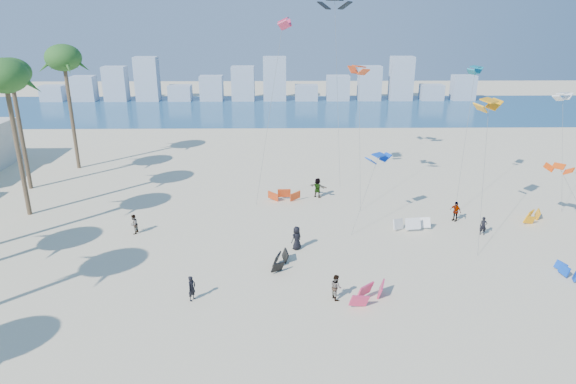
{
  "coord_description": "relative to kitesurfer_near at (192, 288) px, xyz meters",
  "views": [
    {
      "loc": [
        2.46,
        -19.56,
        17.34
      ],
      "look_at": [
        3.0,
        16.0,
        4.5
      ],
      "focal_mm": 32.0,
      "sensor_mm": 36.0,
      "label": 1
    }
  ],
  "objects": [
    {
      "name": "ocean",
      "position": [
        3.12,
        63.45,
        -0.82
      ],
      "size": [
        220.0,
        220.0,
        0.0
      ],
      "primitive_type": "plane",
      "color": "navy",
      "rests_on": "ground"
    },
    {
      "name": "kitesurfer_near",
      "position": [
        0.0,
        0.0,
        0.0
      ],
      "size": [
        0.64,
        0.72,
        1.66
      ],
      "primitive_type": "imported",
      "rotation": [
        0.0,
        0.0,
        1.05
      ],
      "color": "black",
      "rests_on": "ground"
    },
    {
      "name": "kitesurfer_mid",
      "position": [
        9.02,
        0.05,
        0.0
      ],
      "size": [
        0.86,
        0.97,
        1.66
      ],
      "primitive_type": "imported",
      "rotation": [
        0.0,
        0.0,
        1.91
      ],
      "color": "gray",
      "rests_on": "ground"
    },
    {
      "name": "kitesurfers_far",
      "position": [
        13.86,
        11.31,
        0.09
      ],
      "size": [
        36.16,
        14.08,
        1.93
      ],
      "color": "black",
      "rests_on": "ground"
    },
    {
      "name": "grounded_kites",
      "position": [
        13.54,
        8.44,
        -0.36
      ],
      "size": [
        24.11,
        19.88,
        1.03
      ],
      "color": "black",
      "rests_on": "ground"
    },
    {
      "name": "flying_kites",
      "position": [
        16.38,
        18.13,
        11.88
      ],
      "size": [
        28.92,
        21.95,
        18.58
      ],
      "color": "blue",
      "rests_on": "ground"
    },
    {
      "name": "distant_skyline",
      "position": [
        1.93,
        73.45,
        2.26
      ],
      "size": [
        85.0,
        3.0,
        8.4
      ],
      "color": "#9EADBF",
      "rests_on": "ground"
    }
  ]
}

